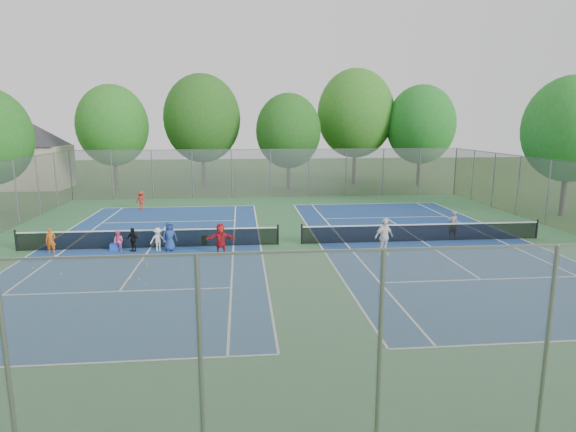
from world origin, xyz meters
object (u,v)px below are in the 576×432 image
object	(u,v)px
net_right	(422,233)
instructor	(453,225)
net_left	(150,239)
ball_crate	(115,247)
ball_hopper	(205,240)

from	to	relation	value
net_right	instructor	bearing A→B (deg)	11.57
net_right	instructor	world-z (taller)	instructor
net_left	net_right	distance (m)	14.00
net_right	instructor	distance (m)	1.88
ball_crate	instructor	bearing A→B (deg)	2.20
ball_hopper	instructor	xyz separation A→B (m)	(13.18, 0.00, 0.51)
net_right	instructor	size ratio (longest dim) A/B	8.24
ball_hopper	net_right	bearing A→B (deg)	-1.85
net_left	net_right	world-z (taller)	same
net_right	ball_hopper	xyz separation A→B (m)	(-11.36, 0.37, -0.19)
net_right	ball_crate	size ratio (longest dim) A/B	32.13
ball_crate	ball_hopper	world-z (taller)	ball_hopper
instructor	ball_hopper	bearing A→B (deg)	-1.44
instructor	net_left	bearing A→B (deg)	-0.11
net_right	ball_hopper	distance (m)	11.37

